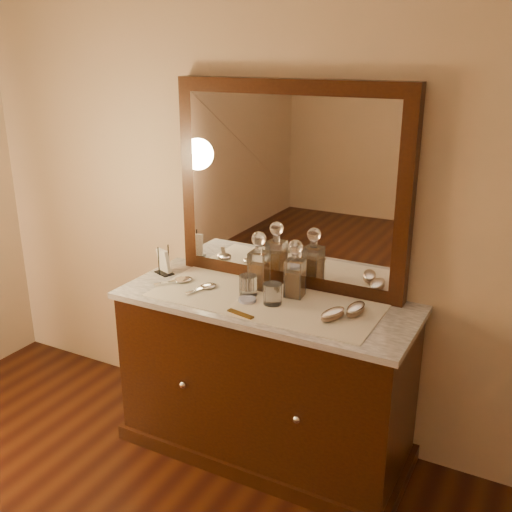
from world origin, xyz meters
name	(u,v)px	position (x,y,z in m)	size (l,w,h in m)	color
dresser_cabinet	(265,380)	(0.00, 1.96, 0.41)	(1.40, 0.55, 0.82)	black
dresser_plinth	(265,442)	(0.00, 1.96, 0.04)	(1.46, 0.59, 0.08)	black
knob_left	(183,385)	(-0.30, 1.67, 0.45)	(0.04, 0.04, 0.04)	silver
knob_right	(297,419)	(0.30, 1.67, 0.45)	(0.04, 0.04, 0.04)	silver
marble_top	(266,302)	(0.00, 1.96, 0.83)	(1.44, 0.59, 0.03)	white
mirror_frame	(289,186)	(0.00, 2.20, 1.35)	(1.20, 0.08, 1.00)	black
mirror_glass	(286,188)	(0.00, 2.17, 1.35)	(1.06, 0.01, 0.86)	white
lace_runner	(264,300)	(0.00, 1.94, 0.85)	(1.10, 0.45, 0.00)	silver
pin_dish	(247,300)	(-0.06, 1.89, 0.86)	(0.08, 0.08, 0.01)	white
comb	(241,314)	(-0.02, 1.74, 0.86)	(0.14, 0.03, 0.01)	brown
napkin_rack	(164,263)	(-0.63, 2.01, 0.91)	(0.12, 0.09, 0.15)	black
decanter_left	(259,266)	(-0.09, 2.06, 0.97)	(0.09, 0.09, 0.29)	#995816
decanter_right	(295,275)	(0.11, 2.05, 0.96)	(0.09, 0.09, 0.28)	#995816
brush_near	(333,314)	(0.36, 1.90, 0.87)	(0.10, 0.16, 0.04)	#8F7157
brush_far	(356,309)	(0.43, 2.00, 0.87)	(0.07, 0.15, 0.04)	#8F7157
hand_mirror_outer	(180,280)	(-0.49, 1.94, 0.86)	(0.16, 0.20, 0.02)	silver
hand_mirror_inner	(206,287)	(-0.32, 1.93, 0.86)	(0.10, 0.19, 0.02)	silver
tumblers	(260,289)	(-0.02, 1.94, 0.90)	(0.24, 0.13, 0.10)	white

